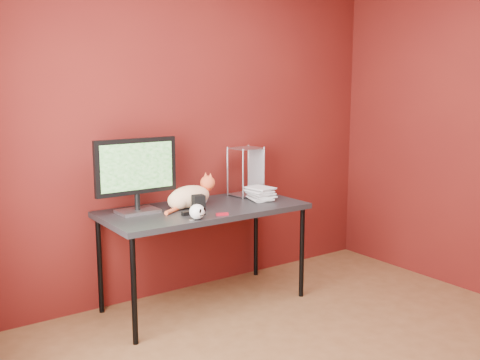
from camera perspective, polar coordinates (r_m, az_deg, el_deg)
room at (r=2.88m, az=12.95°, el=6.17°), size 3.52×3.52×2.61m
desk at (r=3.95m, az=-3.85°, el=-3.64°), size 1.50×0.70×0.75m
monitor at (r=3.79m, az=-11.00°, el=0.89°), size 0.61×0.20×0.52m
cat at (r=3.94m, az=-5.35°, el=-1.73°), size 0.49×0.26×0.24m
skull_mug at (r=3.57m, az=-4.59°, el=-3.39°), size 0.11×0.11×0.10m
speaker at (r=3.82m, az=-4.45°, el=-2.52°), size 0.10×0.10×0.11m
book_stack at (r=4.11m, az=1.21°, el=5.24°), size 0.21×0.25×1.08m
wire_rack at (r=4.34m, az=0.62°, el=0.95°), size 0.25×0.21×0.40m
pocket_knife at (r=3.69m, az=-1.91°, el=-3.67°), size 0.09×0.05×0.02m
black_gadget at (r=3.70m, az=-5.80°, el=-3.57°), size 0.06×0.04×0.03m
washer at (r=3.57m, az=-5.16°, el=-4.27°), size 0.04×0.04×0.00m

